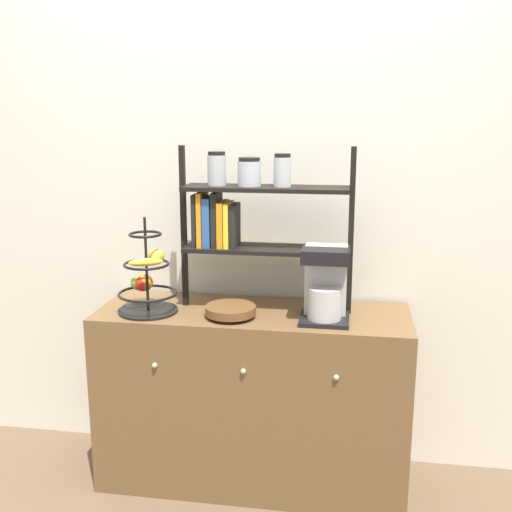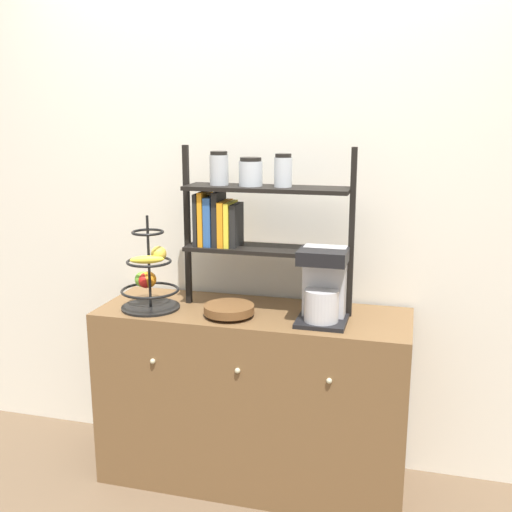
% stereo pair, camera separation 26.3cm
% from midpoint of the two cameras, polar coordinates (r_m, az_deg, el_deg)
% --- Properties ---
extents(ground_plane, '(12.00, 12.00, 0.00)m').
position_cam_midpoint_polar(ground_plane, '(2.88, 1.19, -22.82)').
color(ground_plane, brown).
extents(wall_back, '(7.00, 0.05, 2.60)m').
position_cam_midpoint_polar(wall_back, '(2.87, 3.81, 5.30)').
color(wall_back, silver).
rests_on(wall_back, ground_plane).
extents(sideboard, '(1.40, 0.49, 0.83)m').
position_cam_midpoint_polar(sideboard, '(2.86, 2.40, -13.28)').
color(sideboard, brown).
rests_on(sideboard, ground_plane).
extents(coffee_maker, '(0.21, 0.21, 0.32)m').
position_cam_midpoint_polar(coffee_maker, '(2.55, 9.37, -2.92)').
color(coffee_maker, black).
rests_on(coffee_maker, sideboard).
extents(fruit_stand, '(0.27, 0.27, 0.43)m').
position_cam_midpoint_polar(fruit_stand, '(2.73, -7.45, -2.16)').
color(fruit_stand, black).
rests_on(fruit_stand, sideboard).
extents(wooden_bowl, '(0.22, 0.22, 0.05)m').
position_cam_midpoint_polar(wooden_bowl, '(2.62, 0.29, -5.18)').
color(wooden_bowl, brown).
rests_on(wooden_bowl, sideboard).
extents(shelf_hutch, '(0.77, 0.20, 0.73)m').
position_cam_midpoint_polar(shelf_hutch, '(2.65, 1.69, 4.36)').
color(shelf_hutch, black).
rests_on(shelf_hutch, sideboard).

